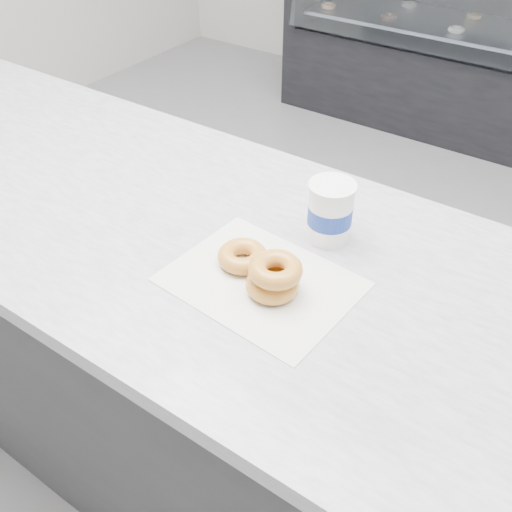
{
  "coord_description": "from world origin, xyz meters",
  "views": [
    {
      "loc": [
        0.72,
        -1.33,
        1.61
      ],
      "look_at": [
        0.26,
        -0.65,
        0.94
      ],
      "focal_mm": 40.0,
      "sensor_mm": 36.0,
      "label": 1
    }
  ],
  "objects_px": {
    "donut_single": "(242,256)",
    "coffee_cup": "(330,211)",
    "counter": "(188,355)",
    "display_case": "(497,49)",
    "donut_stack": "(274,277)"
  },
  "relations": [
    {
      "from": "coffee_cup",
      "to": "display_case",
      "type": "bearing_deg",
      "value": 106.47
    },
    {
      "from": "display_case",
      "to": "donut_stack",
      "type": "xyz_separation_m",
      "value": [
        0.31,
        -2.8,
        0.44
      ]
    },
    {
      "from": "counter",
      "to": "display_case",
      "type": "height_order",
      "value": "display_case"
    },
    {
      "from": "display_case",
      "to": "donut_single",
      "type": "bearing_deg",
      "value": -85.52
    },
    {
      "from": "counter",
      "to": "display_case",
      "type": "relative_size",
      "value": 1.28
    },
    {
      "from": "donut_stack",
      "to": "coffee_cup",
      "type": "distance_m",
      "value": 0.2
    },
    {
      "from": "donut_single",
      "to": "coffee_cup",
      "type": "bearing_deg",
      "value": 60.8
    },
    {
      "from": "donut_single",
      "to": "coffee_cup",
      "type": "distance_m",
      "value": 0.2
    },
    {
      "from": "display_case",
      "to": "donut_stack",
      "type": "distance_m",
      "value": 2.85
    },
    {
      "from": "display_case",
      "to": "donut_single",
      "type": "height_order",
      "value": "display_case"
    },
    {
      "from": "display_case",
      "to": "donut_single",
      "type": "distance_m",
      "value": 2.8
    },
    {
      "from": "counter",
      "to": "display_case",
      "type": "xyz_separation_m",
      "value": [
        0.0,
        2.72,
        0.04
      ]
    },
    {
      "from": "counter",
      "to": "donut_single",
      "type": "distance_m",
      "value": 0.52
    },
    {
      "from": "donut_single",
      "to": "donut_stack",
      "type": "height_order",
      "value": "donut_stack"
    },
    {
      "from": "display_case",
      "to": "donut_stack",
      "type": "height_order",
      "value": "display_case"
    }
  ]
}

